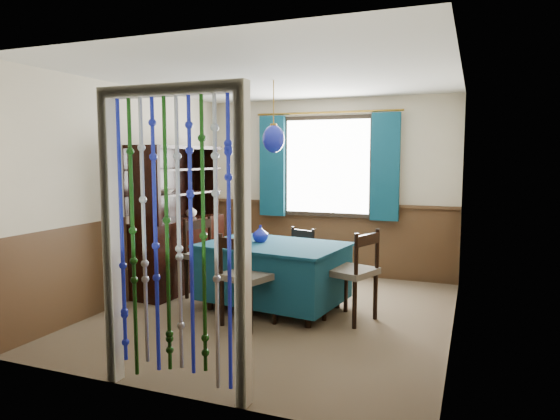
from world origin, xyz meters
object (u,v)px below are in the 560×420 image
at_px(chair_near, 246,277).
at_px(chair_left, 207,256).
at_px(dining_table, 274,271).
at_px(bowl_shelf, 164,192).
at_px(chair_right, 353,273).
at_px(vase_sideboard, 191,210).
at_px(chair_far, 296,260).
at_px(sideboard, 178,241).
at_px(pendant_lamp, 274,139).
at_px(vase_table, 260,234).

distance_m(chair_near, chair_left, 1.16).
relative_size(dining_table, chair_left, 1.73).
distance_m(chair_near, bowl_shelf, 1.66).
bearing_deg(chair_right, chair_near, 140.23).
relative_size(chair_near, vase_sideboard, 5.57).
xyz_separation_m(chair_far, vase_sideboard, (-1.43, -0.06, 0.56)).
xyz_separation_m(chair_right, vase_sideboard, (-2.30, 0.64, 0.49)).
bearing_deg(chair_near, sideboard, 163.25).
height_order(sideboard, pendant_lamp, pendant_lamp).
height_order(bowl_shelf, vase_sideboard, bowl_shelf).
bearing_deg(bowl_shelf, chair_left, 19.74).
height_order(chair_far, bowl_shelf, bowl_shelf).
height_order(chair_left, vase_table, chair_left).
xyz_separation_m(chair_near, vase_table, (-0.14, 0.68, 0.32)).
xyz_separation_m(chair_far, sideboard, (-1.49, -0.30, 0.19)).
bearing_deg(bowl_shelf, chair_right, -1.09).
bearing_deg(sideboard, bowl_shelf, -75.37).
height_order(chair_near, chair_far, chair_near).
height_order(chair_near, bowl_shelf, bowl_shelf).
xyz_separation_m(dining_table, sideboard, (-1.45, 0.32, 0.20)).
relative_size(dining_table, sideboard, 0.91).
distance_m(chair_right, bowl_shelf, 2.43).
bearing_deg(vase_sideboard, pendant_lamp, -22.04).
bearing_deg(chair_right, sideboard, 100.68).
bearing_deg(chair_near, vase_sideboard, 155.83).
height_order(chair_near, chair_right, chair_right).
height_order(pendant_lamp, vase_sideboard, pendant_lamp).
bearing_deg(vase_table, dining_table, -17.04).
relative_size(chair_right, sideboard, 0.52).
bearing_deg(dining_table, sideboard, 175.10).
bearing_deg(vase_sideboard, dining_table, -22.04).
bearing_deg(chair_right, chair_far, 71.66).
distance_m(dining_table, vase_table, 0.44).
bearing_deg(chair_right, vase_sideboard, 94.78).
bearing_deg(vase_sideboard, chair_far, 2.40).
xyz_separation_m(sideboard, bowl_shelf, (0.06, -0.36, 0.65)).
distance_m(chair_left, chair_right, 1.84).
xyz_separation_m(chair_near, vase_sideboard, (-1.35, 1.19, 0.50)).
height_order(chair_left, chair_right, chair_left).
xyz_separation_m(vase_table, vase_sideboard, (-1.21, 0.51, 0.17)).
distance_m(bowl_shelf, vase_sideboard, 0.66).
bearing_deg(dining_table, pendant_lamp, -55.74).
bearing_deg(chair_near, chair_left, 156.17).
distance_m(chair_near, vase_sideboard, 1.86).
bearing_deg(chair_left, chair_far, 134.75).
bearing_deg(chair_near, dining_table, 103.16).
relative_size(dining_table, chair_near, 1.77).
xyz_separation_m(pendant_lamp, vase_sideboard, (-1.39, 0.56, -0.89)).
bearing_deg(chair_left, sideboard, -91.55).
distance_m(pendant_lamp, vase_sideboard, 1.74).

